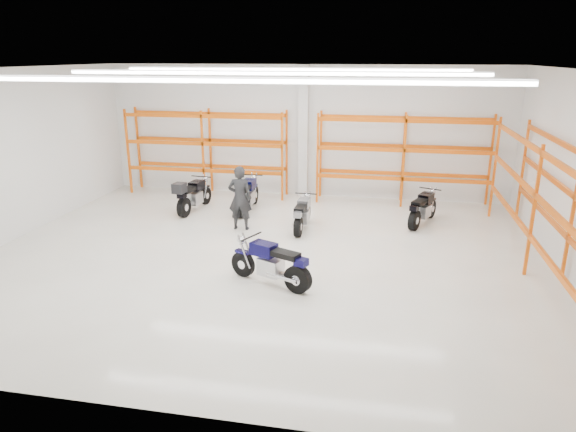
% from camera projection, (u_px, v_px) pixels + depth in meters
% --- Properties ---
extents(ground, '(14.00, 14.00, 0.00)m').
position_uv_depth(ground, '(266.00, 256.00, 12.83)').
color(ground, beige).
rests_on(ground, ground).
extents(room_shell, '(14.02, 12.02, 4.51)m').
position_uv_depth(room_shell, '(264.00, 124.00, 11.87)').
color(room_shell, white).
rests_on(room_shell, ground).
extents(motorcycle_main, '(1.97, 1.03, 1.03)m').
position_uv_depth(motorcycle_main, '(273.00, 265.00, 11.06)').
color(motorcycle_main, black).
rests_on(motorcycle_main, ground).
extents(motorcycle_back_a, '(0.71, 2.18, 1.12)m').
position_uv_depth(motorcycle_back_a, '(192.00, 196.00, 16.24)').
color(motorcycle_back_a, black).
rests_on(motorcycle_back_a, ground).
extents(motorcycle_back_b, '(0.73, 2.19, 1.08)m').
position_uv_depth(motorcycle_back_b, '(247.00, 196.00, 16.32)').
color(motorcycle_back_b, black).
rests_on(motorcycle_back_b, ground).
extents(motorcycle_back_c, '(0.64, 1.93, 0.95)m').
position_uv_depth(motorcycle_back_c, '(302.00, 215.00, 14.61)').
color(motorcycle_back_c, black).
rests_on(motorcycle_back_c, ground).
extents(motorcycle_back_d, '(0.99, 1.90, 0.99)m').
position_uv_depth(motorcycle_back_d, '(422.00, 210.00, 15.05)').
color(motorcycle_back_d, black).
rests_on(motorcycle_back_d, ground).
extents(standing_man, '(0.70, 0.49, 1.85)m').
position_uv_depth(standing_man, '(240.00, 198.00, 14.53)').
color(standing_man, black).
rests_on(standing_man, ground).
extents(structural_column, '(0.32, 0.32, 4.50)m').
position_uv_depth(structural_column, '(303.00, 132.00, 17.61)').
color(structural_column, white).
rests_on(structural_column, ground).
extents(pallet_racking_back_left, '(5.67, 0.87, 3.00)m').
position_uv_depth(pallet_racking_back_left, '(206.00, 144.00, 18.04)').
color(pallet_racking_back_left, '#DB5B18').
rests_on(pallet_racking_back_left, ground).
extents(pallet_racking_back_right, '(5.67, 0.87, 3.00)m').
position_uv_depth(pallet_racking_back_right, '(404.00, 151.00, 16.82)').
color(pallet_racking_back_right, '#DB5B18').
rests_on(pallet_racking_back_right, ground).
extents(pallet_racking_side, '(0.87, 9.07, 3.00)m').
position_uv_depth(pallet_racking_side, '(555.00, 199.00, 11.12)').
color(pallet_racking_side, '#DB5B18').
rests_on(pallet_racking_side, ground).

